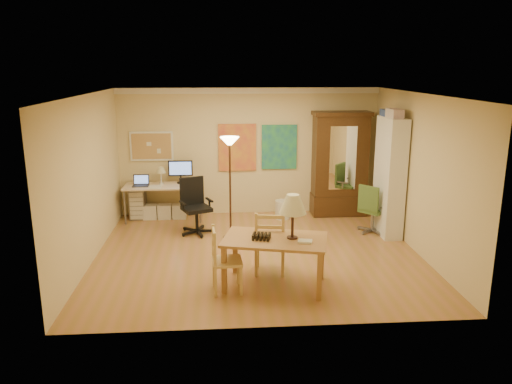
{
  "coord_description": "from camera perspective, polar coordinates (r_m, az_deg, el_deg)",
  "views": [
    {
      "loc": [
        -0.62,
        -8.04,
        3.14
      ],
      "look_at": [
        -0.01,
        0.3,
        1.02
      ],
      "focal_mm": 35.0,
      "sensor_mm": 36.0,
      "label": 1
    }
  ],
  "objects": [
    {
      "name": "computer_desk",
      "position": [
        10.61,
        -10.3,
        -0.69
      ],
      "size": [
        1.62,
        0.71,
        1.22
      ],
      "color": "beige",
      "rests_on": "floor"
    },
    {
      "name": "crown_molding",
      "position": [
        10.53,
        -0.83,
        11.51
      ],
      "size": [
        5.5,
        0.08,
        0.12
      ],
      "primitive_type": "cube",
      "color": "white",
      "rests_on": "floor"
    },
    {
      "name": "office_chair_green",
      "position": [
        9.89,
        13.08,
        -3.11
      ],
      "size": [
        0.61,
        0.61,
        0.95
      ],
      "color": "slate",
      "rests_on": "floor"
    },
    {
      "name": "drawer_cart",
      "position": [
        10.8,
        -13.36,
        -1.28
      ],
      "size": [
        0.32,
        0.39,
        0.65
      ],
      "color": "slate",
      "rests_on": "floor"
    },
    {
      "name": "ladder_chair_left",
      "position": [
        7.15,
        -3.59,
        -7.96
      ],
      "size": [
        0.44,
        0.46,
        0.94
      ],
      "color": "tan",
      "rests_on": "floor"
    },
    {
      "name": "dining_table",
      "position": [
        7.15,
        2.91,
        -4.25
      ],
      "size": [
        1.64,
        1.21,
        1.38
      ],
      "color": "olive",
      "rests_on": "floor"
    },
    {
      "name": "bookshelf",
      "position": [
        9.68,
        15.01,
        1.64
      ],
      "size": [
        0.33,
        0.89,
        2.23
      ],
      "color": "white",
      "rests_on": "floor"
    },
    {
      "name": "ladder_chair_back",
      "position": [
        7.72,
        1.61,
        -5.97
      ],
      "size": [
        0.53,
        0.51,
        1.01
      ],
      "color": "tan",
      "rests_on": "floor"
    },
    {
      "name": "corkboard",
      "position": [
        10.74,
        -11.84,
        5.15
      ],
      "size": [
        0.9,
        0.04,
        0.62
      ],
      "primitive_type": "cube",
      "color": "tan",
      "rests_on": "floor"
    },
    {
      "name": "wastebin",
      "position": [
        10.54,
        3.06,
        -2.01
      ],
      "size": [
        0.31,
        0.31,
        0.39
      ],
      "primitive_type": "cylinder",
      "color": "silver",
      "rests_on": "floor"
    },
    {
      "name": "floor",
      "position": [
        8.66,
        0.2,
        -7.03
      ],
      "size": [
        5.5,
        5.5,
        0.0
      ],
      "primitive_type": "plane",
      "color": "olive",
      "rests_on": "ground"
    },
    {
      "name": "office_chair_black",
      "position": [
        9.66,
        -6.86,
        -3.05
      ],
      "size": [
        0.66,
        0.66,
        1.07
      ],
      "color": "black",
      "rests_on": "floor"
    },
    {
      "name": "torchiere_lamp",
      "position": [
        9.01,
        -3.02,
        3.92
      ],
      "size": [
        0.35,
        0.35,
        1.91
      ],
      "color": "#3E2518",
      "rests_on": "floor"
    },
    {
      "name": "art_panel_right",
      "position": [
        10.72,
        2.67,
        5.15
      ],
      "size": [
        0.75,
        0.04,
        0.95
      ],
      "primitive_type": "cube",
      "color": "#226C89",
      "rests_on": "floor"
    },
    {
      "name": "armoire",
      "position": [
        10.81,
        9.51,
        2.43
      ],
      "size": [
        1.21,
        0.57,
        2.22
      ],
      "color": "#341C0E",
      "rests_on": "floor"
    },
    {
      "name": "art_panel_left",
      "position": [
        10.65,
        -2.16,
        5.1
      ],
      "size": [
        0.8,
        0.04,
        1.0
      ],
      "primitive_type": "cube",
      "color": "gold",
      "rests_on": "floor"
    }
  ]
}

